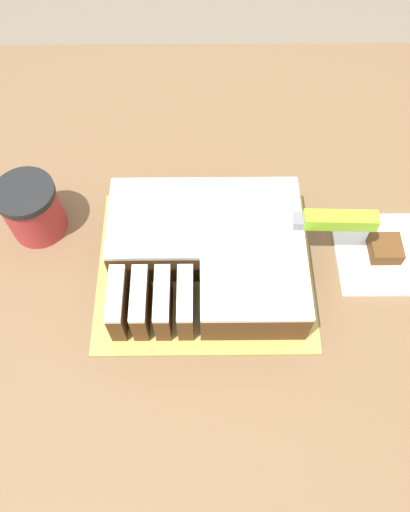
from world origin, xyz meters
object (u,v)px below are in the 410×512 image
cake (209,253)px  brownie (385,249)px  cake_board (205,269)px  coffee_cup (32,209)px  knife (312,221)px

cake → brownie: (0.26, 0.02, -0.02)m
cake_board → brownie: bearing=5.1°
cake → cake_board: bearing=-139.4°
coffee_cup → brownie: bearing=-6.1°
cake_board → cake: bearing=40.6°
knife → brownie: (0.12, -0.01, -0.07)m
cake_board → coffee_cup: bearing=162.7°
brownie → knife: bearing=177.3°
knife → coffee_cup: knife is taller
brownie → cake_board: bearing=-174.9°
coffee_cup → brownie: 0.53m
cake_board → coffee_cup: 0.27m
coffee_cup → brownie: (0.53, -0.06, -0.03)m
cake → knife: 0.15m
cake_board → cake: (0.01, 0.01, 0.04)m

